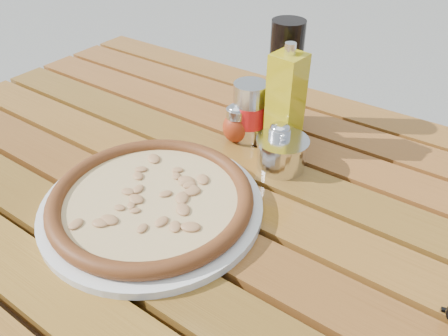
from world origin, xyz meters
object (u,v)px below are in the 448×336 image
Objects in this scene: table at (218,219)px; olive_oil_cruet at (285,102)px; pizza at (151,199)px; oregano_shaker at (279,143)px; soda_can at (250,112)px; parmesan_tin at (282,153)px; dark_bottle at (284,75)px; plate at (152,206)px; pepper_shaker at (236,124)px.

olive_oil_cruet reaches higher than table.
oregano_shaker is (0.10, 0.24, 0.02)m from pizza.
soda_can is 0.57× the size of olive_oil_cruet.
table is at bearing -75.74° from soda_can.
olive_oil_cruet is (0.03, 0.18, 0.17)m from table.
oregano_shaker reaches higher than parmesan_tin.
plate is at bearing -95.41° from dark_bottle.
oregano_shaker is 0.39× the size of olive_oil_cruet.
pepper_shaker reaches higher than table.
pepper_shaker is 0.39× the size of olive_oil_cruet.
oregano_shaker is 0.08m from olive_oil_cruet.
parmesan_tin reaches higher than plate.
soda_can is at bearing -171.42° from olive_oil_cruet.
olive_oil_cruet is at bearing 22.18° from pepper_shaker.
soda_can is (0.02, 0.02, 0.02)m from pepper_shaker.
soda_can reaches higher than parmesan_tin.
table is at bearing -108.89° from oregano_shaker.
plate is 4.39× the size of oregano_shaker.
oregano_shaker is 0.02m from parmesan_tin.
table is 0.17m from parmesan_tin.
table is 0.15m from plate.
olive_oil_cruet is (0.08, 0.29, 0.09)m from plate.
pepper_shaker is 0.64× the size of parmesan_tin.
dark_bottle is at bearing 94.21° from table.
soda_can reaches higher than pizza.
dark_bottle is 1.83× the size of soda_can.
plate is 2.83× the size of parmesan_tin.
olive_oil_cruet is at bearing 81.53° from table.
parmesan_tin is (0.12, -0.03, -0.01)m from pepper_shaker.
plate reaches higher than table.
plate is at bearing -105.65° from olive_oil_cruet.
oregano_shaker is at bearing -69.72° from olive_oil_cruet.
pizza is 0.25m from pepper_shaker.
soda_can reaches higher than oregano_shaker.
plate is at bearing -92.17° from soda_can.
parmesan_tin is at bearing 63.44° from plate.
pepper_shaker is at bearing -157.82° from olive_oil_cruet.
oregano_shaker is (0.05, 0.13, 0.11)m from table.
table is 10.99× the size of parmesan_tin.
plate is 0.28m from soda_can.
oregano_shaker is at bearing -63.31° from dark_bottle.
soda_can reaches higher than plate.
oregano_shaker is at bearing 71.11° from table.
soda_can is at bearing 87.83° from plate.
parmesan_tin reaches higher than pizza.
olive_oil_cruet is at bearing 110.28° from oregano_shaker.
oregano_shaker is 0.16m from dark_bottle.
pepper_shaker is 1.00× the size of oregano_shaker.
parmesan_tin is at bearing 63.48° from table.
plate is 1.64× the size of dark_bottle.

